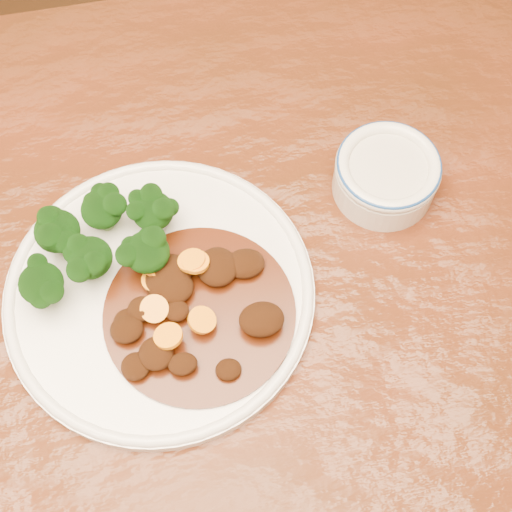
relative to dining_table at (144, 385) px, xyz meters
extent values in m
plane|color=#4A2812|center=(0.00, 0.00, -0.67)|extent=(4.00, 4.00, 0.00)
cube|color=#58220F|center=(0.00, 0.00, 0.06)|extent=(1.54, 0.96, 0.04)
cylinder|color=white|center=(0.03, 0.06, 0.09)|extent=(0.29, 0.29, 0.01)
torus|color=white|center=(0.03, 0.06, 0.09)|extent=(0.29, 0.29, 0.01)
cylinder|color=#719F52|center=(0.04, 0.13, 0.10)|extent=(0.01, 0.01, 0.02)
ellipsoid|color=black|center=(0.04, 0.13, 0.12)|extent=(0.04, 0.04, 0.03)
cylinder|color=#719F52|center=(-0.01, 0.14, 0.10)|extent=(0.01, 0.01, 0.02)
ellipsoid|color=black|center=(-0.01, 0.14, 0.12)|extent=(0.04, 0.04, 0.03)
cylinder|color=#719F52|center=(0.03, 0.09, 0.10)|extent=(0.01, 0.01, 0.02)
ellipsoid|color=black|center=(0.03, 0.09, 0.12)|extent=(0.04, 0.04, 0.03)
cylinder|color=#719F52|center=(-0.07, 0.07, 0.10)|extent=(0.01, 0.01, 0.02)
ellipsoid|color=black|center=(-0.07, 0.07, 0.12)|extent=(0.04, 0.04, 0.03)
cylinder|color=#719F52|center=(-0.05, 0.12, 0.10)|extent=(0.01, 0.01, 0.02)
ellipsoid|color=black|center=(-0.05, 0.12, 0.12)|extent=(0.04, 0.04, 0.03)
cylinder|color=#719F52|center=(-0.02, 0.09, 0.10)|extent=(0.01, 0.01, 0.02)
ellipsoid|color=black|center=(-0.02, 0.09, 0.12)|extent=(0.04, 0.04, 0.03)
cylinder|color=#401806|center=(0.07, 0.03, 0.09)|extent=(0.18, 0.18, 0.00)
ellipsoid|color=black|center=(0.05, -0.02, 0.11)|extent=(0.03, 0.02, 0.01)
ellipsoid|color=black|center=(0.03, 0.07, 0.10)|extent=(0.03, 0.02, 0.01)
ellipsoid|color=black|center=(0.05, 0.03, 0.11)|extent=(0.02, 0.02, 0.01)
ellipsoid|color=black|center=(0.02, 0.04, 0.11)|extent=(0.03, 0.02, 0.01)
ellipsoid|color=black|center=(0.09, -0.03, 0.10)|extent=(0.02, 0.02, 0.01)
ellipsoid|color=black|center=(0.05, 0.07, 0.11)|extent=(0.04, 0.04, 0.02)
ellipsoid|color=black|center=(0.12, 0.07, 0.10)|extent=(0.04, 0.03, 0.02)
ellipsoid|color=black|center=(0.04, 0.06, 0.11)|extent=(0.04, 0.04, 0.02)
ellipsoid|color=black|center=(0.03, -0.01, 0.11)|extent=(0.03, 0.03, 0.02)
ellipsoid|color=black|center=(0.12, 0.01, 0.11)|extent=(0.04, 0.03, 0.02)
ellipsoid|color=black|center=(0.01, -0.01, 0.10)|extent=(0.03, 0.03, 0.01)
ellipsoid|color=black|center=(0.00, 0.03, 0.10)|extent=(0.02, 0.02, 0.01)
ellipsoid|color=black|center=(0.09, 0.07, 0.11)|extent=(0.04, 0.04, 0.02)
ellipsoid|color=black|center=(0.05, 0.05, 0.11)|extent=(0.03, 0.03, 0.02)
ellipsoid|color=black|center=(0.03, -0.01, 0.10)|extent=(0.02, 0.02, 0.01)
ellipsoid|color=black|center=(0.00, 0.02, 0.11)|extent=(0.03, 0.03, 0.02)
cylinder|color=orange|center=(0.03, 0.08, 0.11)|extent=(0.04, 0.04, 0.02)
cylinder|color=orange|center=(0.03, 0.03, 0.11)|extent=(0.03, 0.03, 0.01)
cylinder|color=orange|center=(0.07, 0.07, 0.12)|extent=(0.03, 0.03, 0.01)
cylinder|color=orange|center=(0.07, 0.02, 0.11)|extent=(0.03, 0.03, 0.01)
cylinder|color=orange|center=(0.03, 0.06, 0.11)|extent=(0.03, 0.03, 0.01)
cylinder|color=orange|center=(0.07, 0.07, 0.12)|extent=(0.03, 0.03, 0.01)
cylinder|color=orange|center=(0.04, 0.00, 0.12)|extent=(0.04, 0.04, 0.01)
cylinder|color=silver|center=(0.27, 0.14, 0.10)|extent=(0.10, 0.10, 0.03)
cylinder|color=beige|center=(0.27, 0.14, 0.12)|extent=(0.08, 0.08, 0.01)
torus|color=silver|center=(0.27, 0.14, 0.12)|extent=(0.10, 0.10, 0.01)
torus|color=navy|center=(0.27, 0.14, 0.12)|extent=(0.10, 0.10, 0.00)
camera|label=1|loc=(0.08, -0.22, 0.70)|focal=50.00mm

